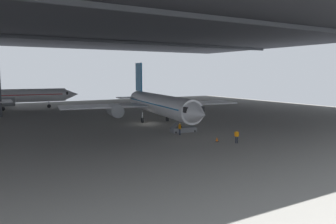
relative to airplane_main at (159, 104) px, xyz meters
name	(u,v)px	position (x,y,z in m)	size (l,w,h in m)	color
ground_plane	(150,124)	(-1.28, 0.72, -3.27)	(110.00, 110.00, 0.00)	gray
hangar_structure	(117,29)	(-1.34, 14.48, 14.01)	(121.00, 99.00, 17.92)	#4C4F54
airplane_main	(159,104)	(0.00, 0.00, 0.00)	(32.24, 33.06, 10.51)	white
boarding_stairs	(184,127)	(-0.96, -9.19, -2.56)	(4.17, 2.06, 4.46)	slate
crew_worker_near_nose	(237,136)	(0.10, -19.12, -2.34)	(0.49, 0.37, 1.65)	#232838
crew_worker_by_stairs	(180,128)	(-2.77, -10.91, -2.29)	(0.26, 0.55, 1.72)	#232838
airplane_distant	(10,96)	(-18.90, 37.71, -0.09)	(31.34, 30.22, 10.04)	white
traffic_cone_orange	(217,139)	(-1.23, -17.05, -2.98)	(0.36, 0.36, 0.60)	black
baggage_tug	(167,113)	(7.09, 9.06, -2.75)	(1.60, 2.37, 0.90)	yellow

